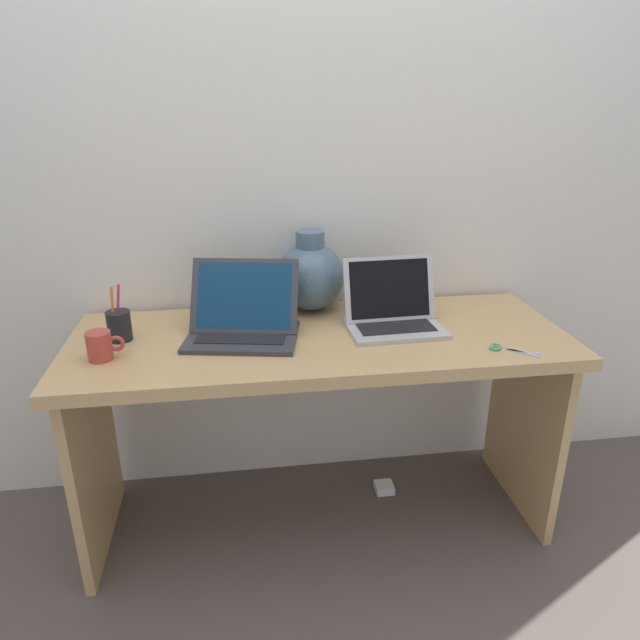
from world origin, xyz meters
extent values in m
plane|color=#564C47|center=(0.00, 0.00, 0.00)|extent=(6.00, 6.00, 0.00)
cube|color=silver|center=(0.00, 0.34, 1.20)|extent=(4.40, 0.04, 2.40)
cube|color=tan|center=(0.00, 0.00, 0.71)|extent=(1.59, 0.60, 0.04)
cube|color=tan|center=(-0.75, 0.00, 0.34)|extent=(0.03, 0.51, 0.69)
cube|color=tan|center=(0.75, 0.00, 0.34)|extent=(0.03, 0.51, 0.69)
cube|color=#333338|center=(-0.25, 0.00, 0.74)|extent=(0.38, 0.31, 0.01)
cube|color=black|center=(-0.25, 0.00, 0.74)|extent=(0.30, 0.20, 0.00)
cube|color=#333338|center=(-0.23, 0.07, 0.85)|extent=(0.36, 0.19, 0.21)
cube|color=navy|center=(-0.23, 0.07, 0.85)|extent=(0.32, 0.17, 0.19)
cube|color=#B2B2B7|center=(0.25, 0.00, 0.74)|extent=(0.31, 0.23, 0.01)
cube|color=black|center=(0.25, 0.00, 0.74)|extent=(0.25, 0.14, 0.00)
cube|color=#B2B2B7|center=(0.24, 0.08, 0.85)|extent=(0.31, 0.09, 0.21)
cube|color=black|center=(0.24, 0.08, 0.85)|extent=(0.27, 0.08, 0.18)
ellipsoid|color=slate|center=(0.00, 0.24, 0.85)|extent=(0.24, 0.24, 0.24)
cylinder|color=slate|center=(0.00, 0.24, 0.98)|extent=(0.10, 0.10, 0.06)
cylinder|color=#B23D33|center=(-0.66, -0.09, 0.77)|extent=(0.07, 0.07, 0.09)
torus|color=#B23D33|center=(-0.61, -0.09, 0.77)|extent=(0.05, 0.01, 0.05)
cylinder|color=black|center=(-0.62, 0.05, 0.77)|extent=(0.07, 0.07, 0.09)
cylinder|color=orange|center=(-0.64, 0.05, 0.83)|extent=(0.01, 0.03, 0.14)
cylinder|color=#D83359|center=(-0.62, 0.06, 0.83)|extent=(0.03, 0.01, 0.15)
cube|color=#B7B7BC|center=(0.58, -0.22, 0.73)|extent=(0.09, 0.06, 0.00)
cube|color=#B7B7BC|center=(0.58, -0.23, 0.73)|extent=(0.08, 0.08, 0.00)
torus|color=#4CA566|center=(0.51, -0.19, 0.73)|extent=(0.03, 0.04, 0.01)
torus|color=#4CA566|center=(0.52, -0.17, 0.73)|extent=(0.03, 0.03, 0.01)
cube|color=white|center=(0.27, 0.11, 0.01)|extent=(0.07, 0.07, 0.03)
camera|label=1|loc=(-0.24, -1.67, 1.44)|focal=32.05mm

